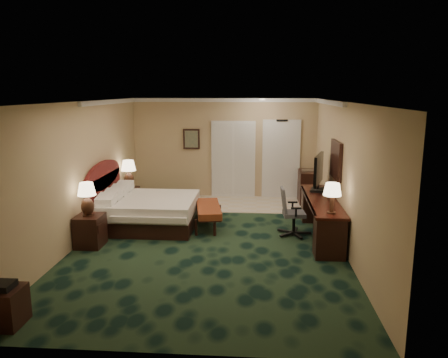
# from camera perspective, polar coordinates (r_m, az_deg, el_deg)

# --- Properties ---
(floor) EXTENTS (5.00, 7.50, 0.00)m
(floor) POSITION_cam_1_polar(r_m,az_deg,el_deg) (8.65, -1.81, -8.12)
(floor) COLOR black
(floor) RESTS_ON ground
(ceiling) EXTENTS (5.00, 7.50, 0.00)m
(ceiling) POSITION_cam_1_polar(r_m,az_deg,el_deg) (8.15, -1.93, 10.06)
(ceiling) COLOR silver
(ceiling) RESTS_ON wall_back
(wall_back) EXTENTS (5.00, 0.00, 2.70)m
(wall_back) POSITION_cam_1_polar(r_m,az_deg,el_deg) (11.99, 0.04, 4.04)
(wall_back) COLOR tan
(wall_back) RESTS_ON ground
(wall_front) EXTENTS (5.00, 0.00, 2.70)m
(wall_front) POSITION_cam_1_polar(r_m,az_deg,el_deg) (4.70, -6.76, -7.86)
(wall_front) COLOR tan
(wall_front) RESTS_ON ground
(wall_left) EXTENTS (0.00, 7.50, 2.70)m
(wall_left) POSITION_cam_1_polar(r_m,az_deg,el_deg) (8.91, -18.06, 0.89)
(wall_left) COLOR tan
(wall_left) RESTS_ON ground
(wall_right) EXTENTS (0.00, 7.50, 2.70)m
(wall_right) POSITION_cam_1_polar(r_m,az_deg,el_deg) (8.41, 15.33, 0.44)
(wall_right) COLOR tan
(wall_right) RESTS_ON ground
(crown_molding) EXTENTS (5.00, 7.50, 0.10)m
(crown_molding) POSITION_cam_1_polar(r_m,az_deg,el_deg) (8.15, -1.92, 9.71)
(crown_molding) COLOR white
(crown_molding) RESTS_ON wall_back
(tile_patch) EXTENTS (3.20, 1.70, 0.01)m
(tile_patch) POSITION_cam_1_polar(r_m,az_deg,el_deg) (11.38, 4.26, -3.30)
(tile_patch) COLOR beige
(tile_patch) RESTS_ON ground
(headboard) EXTENTS (0.12, 2.00, 1.40)m
(headboard) POSITION_cam_1_polar(r_m,az_deg,el_deg) (9.93, -15.35, -1.74)
(headboard) COLOR #511819
(headboard) RESTS_ON ground
(entry_door) EXTENTS (1.02, 0.06, 2.18)m
(entry_door) POSITION_cam_1_polar(r_m,az_deg,el_deg) (11.99, 7.45, 2.50)
(entry_door) COLOR white
(entry_door) RESTS_ON ground
(closet_doors) EXTENTS (1.20, 0.06, 2.10)m
(closet_doors) POSITION_cam_1_polar(r_m,az_deg,el_deg) (11.97, 1.22, 2.58)
(closet_doors) COLOR silver
(closet_doors) RESTS_ON ground
(wall_art) EXTENTS (0.45, 0.06, 0.55)m
(wall_art) POSITION_cam_1_polar(r_m,az_deg,el_deg) (12.02, -4.27, 5.23)
(wall_art) COLOR #4C6355
(wall_art) RESTS_ON wall_back
(wall_mirror) EXTENTS (0.05, 0.95, 0.75)m
(wall_mirror) POSITION_cam_1_polar(r_m,az_deg,el_deg) (8.95, 14.43, 2.43)
(wall_mirror) COLOR white
(wall_mirror) RESTS_ON wall_right
(bed) EXTENTS (1.97, 1.83, 0.63)m
(bed) POSITION_cam_1_polar(r_m,az_deg,el_deg) (9.64, -9.65, -4.25)
(bed) COLOR silver
(bed) RESTS_ON ground
(nightstand_near) EXTENTS (0.48, 0.55, 0.60)m
(nightstand_near) POSITION_cam_1_polar(r_m,az_deg,el_deg) (8.68, -17.09, -6.48)
(nightstand_near) COLOR black
(nightstand_near) RESTS_ON ground
(nightstand_far) EXTENTS (0.43, 0.49, 0.53)m
(nightstand_far) POSITION_cam_1_polar(r_m,az_deg,el_deg) (11.15, -12.24, -2.46)
(nightstand_far) COLOR black
(nightstand_far) RESTS_ON ground
(lamp_near) EXTENTS (0.41, 0.41, 0.64)m
(lamp_near) POSITION_cam_1_polar(r_m,az_deg,el_deg) (8.50, -17.44, -2.55)
(lamp_near) COLOR black
(lamp_near) RESTS_ON nightstand_near
(lamp_far) EXTENTS (0.46, 0.46, 0.68)m
(lamp_far) POSITION_cam_1_polar(r_m,az_deg,el_deg) (11.06, -12.34, 0.65)
(lamp_far) COLOR black
(lamp_far) RESTS_ON nightstand_far
(bed_bench) EXTENTS (0.70, 1.45, 0.47)m
(bed_bench) POSITION_cam_1_polar(r_m,az_deg,el_deg) (9.48, -2.03, -4.87)
(bed_bench) COLOR maroon
(bed_bench) RESTS_ON ground
(side_table) EXTENTS (0.45, 0.45, 0.49)m
(side_table) POSITION_cam_1_polar(r_m,az_deg,el_deg) (6.32, -26.76, -14.69)
(side_table) COLOR black
(side_table) RESTS_ON ground
(desk) EXTENTS (0.58, 2.71, 0.78)m
(desk) POSITION_cam_1_polar(r_m,az_deg,el_deg) (9.01, 12.52, -4.97)
(desk) COLOR black
(desk) RESTS_ON ground
(tv) EXTENTS (0.36, 1.01, 0.80)m
(tv) POSITION_cam_1_polar(r_m,az_deg,el_deg) (9.51, 12.23, 0.79)
(tv) COLOR black
(tv) RESTS_ON desk
(desk_lamp) EXTENTS (0.40, 0.40, 0.55)m
(desk_lamp) POSITION_cam_1_polar(r_m,az_deg,el_deg) (7.85, 13.93, -2.44)
(desk_lamp) COLOR black
(desk_lamp) RESTS_ON desk
(desk_chair) EXTENTS (0.61, 0.58, 0.99)m
(desk_chair) POSITION_cam_1_polar(r_m,az_deg,el_deg) (8.97, 9.14, -4.23)
(desk_chair) COLOR #505058
(desk_chair) RESTS_ON ground
(minibar) EXTENTS (0.44, 0.80, 0.84)m
(minibar) POSITION_cam_1_polar(r_m,az_deg,el_deg) (11.65, 10.83, -1.02)
(minibar) COLOR black
(minibar) RESTS_ON ground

